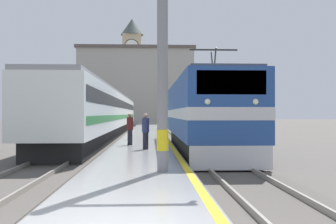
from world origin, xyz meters
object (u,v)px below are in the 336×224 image
(catenary_mast, at_px, (165,46))
(person_on_platform, at_px, (146,131))
(locomotive_train, at_px, (202,115))
(clock_tower, at_px, (132,67))
(second_waiting_passenger, at_px, (130,128))
(passenger_train, at_px, (107,113))

(catenary_mast, relative_size, person_on_platform, 4.43)
(catenary_mast, bearing_deg, locomotive_train, 75.80)
(catenary_mast, distance_m, clock_tower, 69.69)
(locomotive_train, height_order, clock_tower, clock_tower)
(locomotive_train, relative_size, second_waiting_passenger, 8.86)
(second_waiting_passenger, bearing_deg, locomotive_train, -9.75)
(locomotive_train, distance_m, second_waiting_passenger, 3.87)
(person_on_platform, height_order, clock_tower, clock_tower)
(person_on_platform, distance_m, clock_tower, 63.08)
(locomotive_train, height_order, second_waiting_passenger, locomotive_train)
(person_on_platform, bearing_deg, catenary_mast, -84.84)
(person_on_platform, xyz_separation_m, second_waiting_passenger, (-0.85, 2.56, 0.01))
(person_on_platform, bearing_deg, clock_tower, 93.21)
(passenger_train, distance_m, second_waiting_passenger, 14.60)
(second_waiting_passenger, bearing_deg, person_on_platform, -71.59)
(passenger_train, height_order, catenary_mast, catenary_mast)
(passenger_train, bearing_deg, locomotive_train, -66.52)
(passenger_train, bearing_deg, second_waiting_passenger, -79.13)
(catenary_mast, xyz_separation_m, clock_tower, (-4.12, 69.16, 7.53))
(catenary_mast, distance_m, second_waiting_passenger, 10.07)
(catenary_mast, relative_size, second_waiting_passenger, 4.37)
(locomotive_train, height_order, person_on_platform, locomotive_train)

